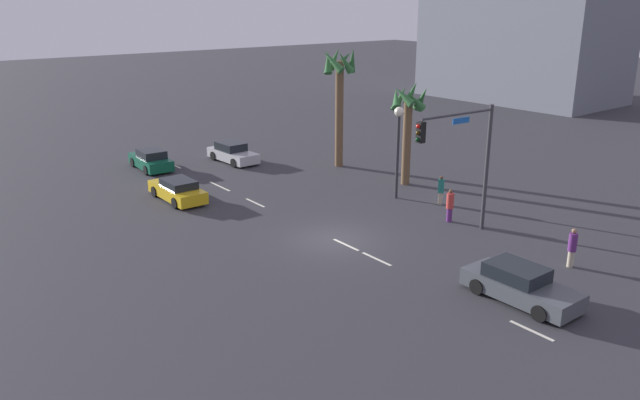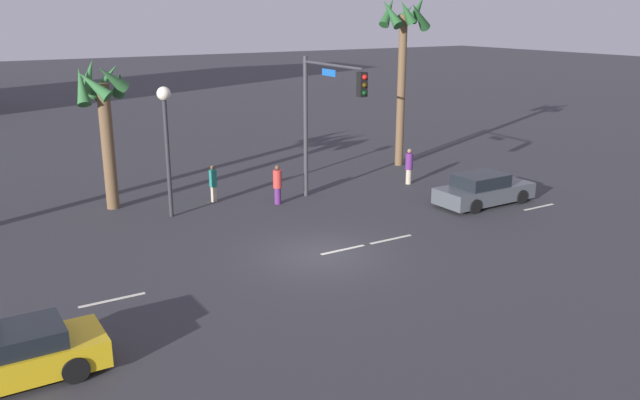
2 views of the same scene
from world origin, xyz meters
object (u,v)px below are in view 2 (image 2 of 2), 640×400
object	(u,v)px
car_0	(6,359)
pedestrian_2	(278,184)
palm_tree_0	(403,41)
car_3	(483,190)
streetlamp	(166,125)
pedestrian_0	(213,183)
palm_tree_2	(102,105)
traffic_signal	(323,107)
pedestrian_1	(409,166)

from	to	relation	value
car_0	pedestrian_2	size ratio (longest dim) A/B	2.53
car_0	palm_tree_0	world-z (taller)	palm_tree_0
car_0	car_3	world-z (taller)	car_3
streetlamp	palm_tree_0	size ratio (longest dim) A/B	0.59
pedestrian_0	streetlamp	bearing A→B (deg)	-153.65
car_3	palm_tree_2	world-z (taller)	palm_tree_2
traffic_signal	pedestrian_2	world-z (taller)	traffic_signal
pedestrian_1	car_3	bearing A→B (deg)	-82.53
streetlamp	palm_tree_0	world-z (taller)	palm_tree_0
car_3	pedestrian_0	distance (m)	12.14
pedestrian_1	pedestrian_2	bearing A→B (deg)	177.89
palm_tree_0	palm_tree_2	distance (m)	16.14
car_0	palm_tree_2	bearing A→B (deg)	66.43
car_0	pedestrian_0	size ratio (longest dim) A/B	2.67
car_0	palm_tree_2	distance (m)	14.72
car_0	car_3	distance (m)	20.69
palm_tree_2	streetlamp	bearing A→B (deg)	-54.37
streetlamp	pedestrian_0	xyz separation A→B (m)	(2.41, 1.19, -2.98)
car_3	pedestrian_2	world-z (taller)	pedestrian_2
streetlamp	pedestrian_2	xyz separation A→B (m)	(4.71, -0.66, -2.94)
car_3	palm_tree_2	bearing A→B (deg)	150.88
car_0	streetlamp	bearing A→B (deg)	54.28
car_0	pedestrian_2	world-z (taller)	pedestrian_2
car_0	palm_tree_2	xyz separation A→B (m)	(5.68, 13.01, 3.91)
pedestrian_0	palm_tree_2	world-z (taller)	palm_tree_2
car_0	palm_tree_2	size ratio (longest dim) A/B	0.69
car_3	traffic_signal	xyz separation A→B (m)	(-6.15, 3.67, 3.71)
car_0	pedestrian_0	xyz separation A→B (m)	(9.92, 11.64, 0.28)
pedestrian_0	pedestrian_2	bearing A→B (deg)	-38.73
car_0	streetlamp	xyz separation A→B (m)	(7.51, 10.45, 3.26)
traffic_signal	pedestrian_2	bearing A→B (deg)	146.24
traffic_signal	pedestrian_2	size ratio (longest dim) A/B	3.61
car_0	pedestrian_0	distance (m)	15.29
car_0	traffic_signal	size ratio (longest dim) A/B	0.70
car_3	streetlamp	bearing A→B (deg)	156.51
pedestrian_2	palm_tree_2	bearing A→B (deg)	153.82
streetlamp	car_0	bearing A→B (deg)	-125.72
pedestrian_1	palm_tree_0	distance (m)	7.20
traffic_signal	pedestrian_1	distance (m)	6.58
palm_tree_0	pedestrian_2	bearing A→B (deg)	-160.78
car_0	traffic_signal	bearing A→B (deg)	31.85
pedestrian_1	pedestrian_2	xyz separation A→B (m)	(-7.25, 0.27, -0.01)
traffic_signal	streetlamp	distance (m)	6.68
pedestrian_1	pedestrian_2	distance (m)	7.26
pedestrian_1	car_0	bearing A→B (deg)	-153.95
streetlamp	car_3	bearing A→B (deg)	-23.49
pedestrian_2	palm_tree_0	xyz separation A→B (m)	(9.43, 3.29, 5.89)
streetlamp	pedestrian_1	xyz separation A→B (m)	(11.97, -0.92, -2.93)
car_3	palm_tree_0	size ratio (longest dim) A/B	0.50
car_0	pedestrian_2	distance (m)	15.67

